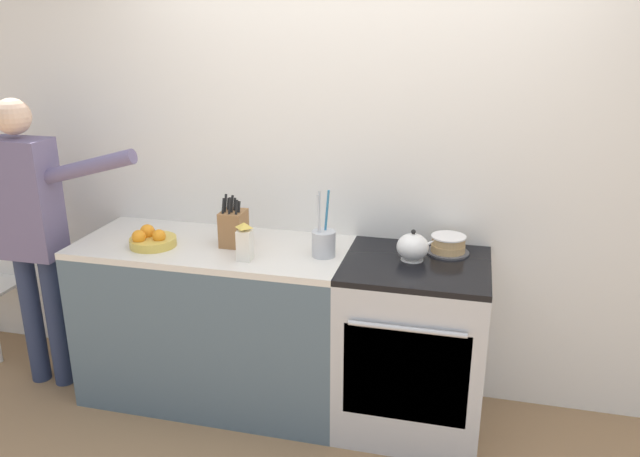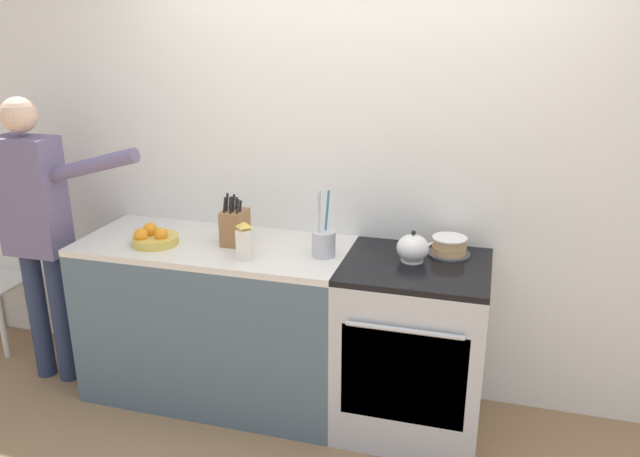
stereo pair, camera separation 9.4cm
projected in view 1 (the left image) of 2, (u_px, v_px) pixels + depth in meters
ground_plane at (329, 446)px, 3.18m from camera, size 16.00×16.00×0.00m
wall_back at (358, 169)px, 3.37m from camera, size 8.00×0.04×2.60m
counter_cabinet at (216, 321)px, 3.49m from camera, size 1.47×0.65×0.92m
stove_range at (412, 345)px, 3.24m from camera, size 0.73×0.68×0.92m
layer_cake at (448, 245)px, 3.21m from camera, size 0.22×0.22×0.09m
tea_kettle at (413, 247)px, 3.11m from camera, size 0.20×0.16×0.16m
knife_block at (234, 228)px, 3.30m from camera, size 0.12×0.15×0.28m
utensil_crock at (323, 242)px, 3.16m from camera, size 0.12×0.12×0.34m
fruit_bowl at (151, 240)px, 3.31m from camera, size 0.25×0.25×0.11m
milk_carton at (245, 242)px, 3.10m from camera, size 0.07×0.07×0.20m
person_baker at (30, 222)px, 3.44m from camera, size 0.94×0.20×1.68m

